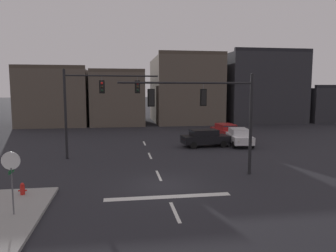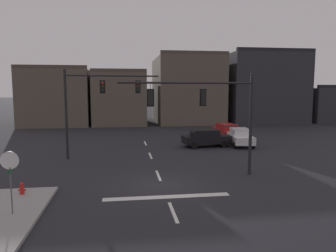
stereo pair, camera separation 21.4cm
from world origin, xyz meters
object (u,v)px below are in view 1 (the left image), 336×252
(signal_mast_near_side, at_px, (213,107))
(car_lot_nearside, at_px, (225,131))
(car_lot_farside, at_px, (205,138))
(fire_hydrant, at_px, (23,191))
(stop_sign, at_px, (11,168))
(signal_mast_far_side, at_px, (93,98))
(car_lot_middle, at_px, (239,137))

(signal_mast_near_side, relative_size, car_lot_nearside, 1.83)
(car_lot_farside, distance_m, fire_hydrant, 17.73)
(stop_sign, relative_size, fire_hydrant, 3.77)
(car_lot_farside, bearing_deg, fire_hydrant, -135.89)
(car_lot_nearside, xyz_separation_m, car_lot_farside, (-3.52, -4.57, 0.00))
(stop_sign, height_order, car_lot_farside, stop_sign)
(stop_sign, bearing_deg, fire_hydrant, 98.57)
(signal_mast_near_side, relative_size, fire_hydrant, 11.09)
(signal_mast_far_side, xyz_separation_m, car_lot_middle, (13.34, 3.49, -3.87))
(car_lot_middle, bearing_deg, signal_mast_near_side, -119.16)
(car_lot_farside, xyz_separation_m, fire_hydrant, (-12.72, -12.33, -0.53))
(car_lot_middle, bearing_deg, stop_sign, -136.23)
(signal_mast_far_side, bearing_deg, car_lot_middle, 14.66)
(signal_mast_near_side, distance_m, car_lot_middle, 12.20)
(car_lot_nearside, distance_m, car_lot_middle, 4.40)
(car_lot_middle, distance_m, fire_hydrant, 20.45)
(signal_mast_near_side, distance_m, car_lot_nearside, 16.09)
(stop_sign, height_order, car_lot_middle, stop_sign)
(fire_hydrant, bearing_deg, car_lot_middle, 37.74)
(car_lot_nearside, bearing_deg, signal_mast_near_side, -111.59)
(signal_mast_near_side, bearing_deg, car_lot_nearside, 68.41)
(signal_mast_near_side, height_order, car_lot_middle, signal_mast_near_side)
(car_lot_middle, xyz_separation_m, fire_hydrant, (-16.16, -12.51, -0.53))
(stop_sign, xyz_separation_m, fire_hydrant, (-0.39, 2.60, -1.82))
(signal_mast_near_side, bearing_deg, car_lot_farside, 77.32)
(signal_mast_near_side, xyz_separation_m, signal_mast_far_side, (-7.64, 6.72, 0.41))
(car_lot_farside, bearing_deg, signal_mast_far_side, -161.50)
(fire_hydrant, bearing_deg, signal_mast_near_side, 12.40)
(car_lot_nearside, bearing_deg, car_lot_farside, -127.61)
(car_lot_nearside, height_order, car_lot_farside, same)
(stop_sign, xyz_separation_m, car_lot_nearside, (15.86, 19.51, -1.29))
(signal_mast_near_side, xyz_separation_m, car_lot_nearside, (5.78, 14.61, -3.46))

